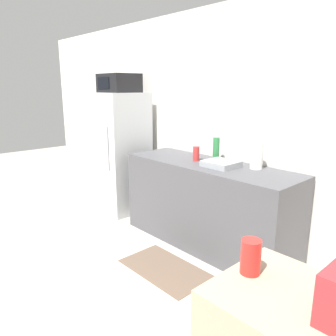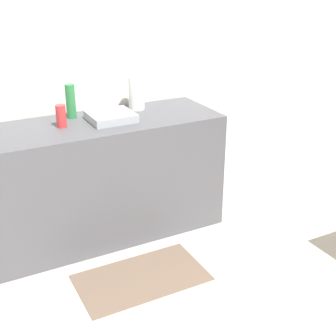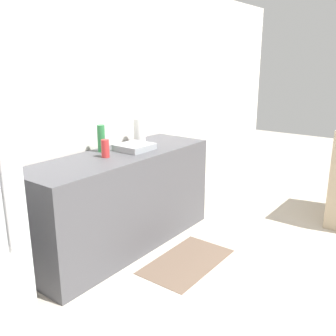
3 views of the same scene
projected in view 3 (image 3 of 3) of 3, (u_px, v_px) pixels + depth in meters
The scene contains 7 objects.
wall_back at pixel (79, 112), 3.50m from camera, with size 8.00×0.06×2.60m, color white.
counter at pixel (122, 200), 3.62m from camera, with size 2.01×0.65×0.93m, color #4C4C51.
sink_basin at pixel (134, 147), 3.61m from camera, with size 0.32×0.30×0.06m, color #9EA3A8.
bottle_tall at pixel (101, 138), 3.52m from camera, with size 0.07×0.07×0.26m, color #2D7F42.
bottle_short at pixel (105, 148), 3.33m from camera, with size 0.07×0.07×0.16m, color red.
paper_towel_roll at pixel (139, 131), 3.92m from camera, with size 0.12×0.12×0.26m, color white.
kitchen_rug at pixel (187, 261), 3.41m from camera, with size 0.89×0.51×0.01m, color brown.
Camera 3 is at (-2.30, 0.45, 1.76)m, focal length 40.00 mm.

